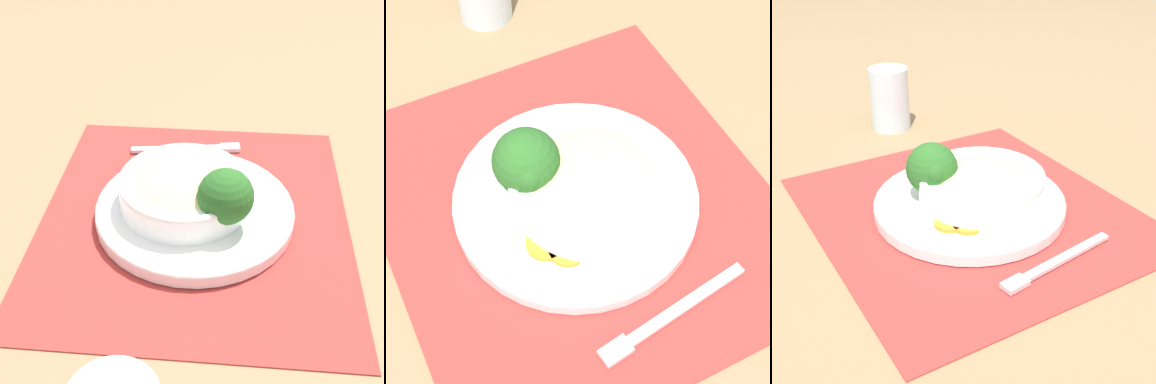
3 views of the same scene
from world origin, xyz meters
The scene contains 8 objects.
ground_plane centered at (0.00, 0.00, 0.00)m, with size 4.00×4.00×0.00m, color #8C704C.
placemat centered at (0.00, 0.00, 0.00)m, with size 0.53×0.49×0.00m.
plate centered at (0.00, 0.00, 0.02)m, with size 0.28×0.28×0.02m.
bowl centered at (-0.01, -0.01, 0.05)m, with size 0.18×0.18×0.05m.
broccoli_floret centered at (0.04, 0.04, 0.07)m, with size 0.08×0.08×0.09m.
carrot_slice_near centered at (-0.04, 0.06, 0.02)m, with size 0.04×0.04×0.01m.
carrot_slice_middle centered at (-0.06, 0.05, 0.02)m, with size 0.04×0.04×0.01m.
fork centered at (-0.17, 0.01, 0.01)m, with size 0.02×0.18×0.01m.
Camera 2 is at (-0.35, 0.23, 0.62)m, focal length 60.00 mm.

